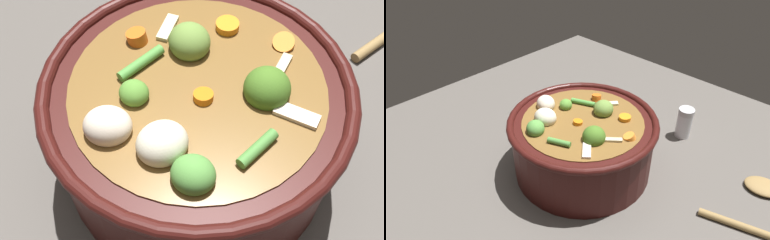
% 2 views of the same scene
% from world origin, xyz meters
% --- Properties ---
extents(ground_plane, '(1.10, 1.10, 0.00)m').
position_xyz_m(ground_plane, '(0.00, 0.00, 0.00)').
color(ground_plane, '#514C47').
extents(cooking_pot, '(0.31, 0.31, 0.15)m').
position_xyz_m(cooking_pot, '(0.00, -0.00, 0.07)').
color(cooking_pot, '#38110F').
rests_on(cooking_pot, ground_plane).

